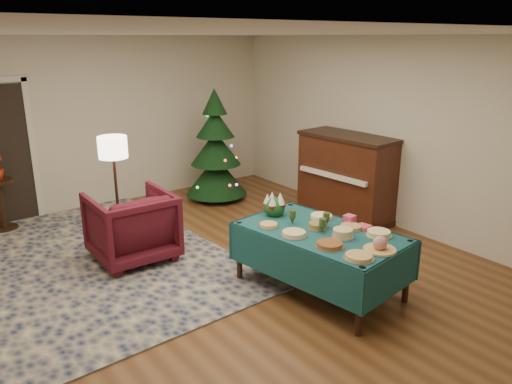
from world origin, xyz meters
TOP-DOWN VIEW (x-y plane):
  - room_shell at (0.00, 0.00)m, footprint 7.00×7.00m
  - rug at (-1.16, 1.36)m, footprint 3.41×4.36m
  - buffet_table at (0.74, -0.83)m, footprint 1.31×1.92m
  - platter_0 at (0.54, -1.54)m, footprint 0.29×0.29m
  - platter_1 at (0.84, -1.53)m, footprint 0.33×0.33m
  - platter_2 at (1.13, -1.28)m, footprint 0.28×0.28m
  - platter_3 at (0.52, -1.18)m, footprint 0.29×0.29m
  - platter_4 at (0.80, -1.09)m, footprint 0.24×0.24m
  - platter_5 at (1.05, -0.96)m, footprint 0.26×0.26m
  - platter_6 at (0.43, -0.75)m, footprint 0.28×0.28m
  - platter_7 at (0.76, -0.75)m, footprint 0.22×0.22m
  - platter_8 at (1.03, -0.53)m, footprint 0.28×0.28m
  - platter_9 at (0.37, -0.39)m, footprint 0.23×0.23m
  - goblet_0 at (0.63, -0.48)m, footprint 0.07×0.07m
  - goblet_1 at (0.87, -0.76)m, footprint 0.07×0.07m
  - goblet_2 at (0.72, -0.87)m, footprint 0.07×0.07m
  - napkin_stack at (1.16, -1.04)m, footprint 0.16×0.16m
  - gift_box at (1.16, -0.84)m, footprint 0.13×0.13m
  - centerpiece at (0.66, -0.14)m, footprint 0.25×0.25m
  - armchair at (-0.58, 1.14)m, footprint 0.94×0.88m
  - floor_lamp at (-0.57, 1.57)m, footprint 0.36×0.36m
  - side_table at (-1.68, 3.20)m, footprint 0.42×0.42m
  - christmas_tree at (1.58, 2.63)m, footprint 1.31×1.31m
  - piano at (2.67, 0.64)m, footprint 0.81×1.54m

SIDE VIEW (x-z plane):
  - rug at x=-1.16m, z-range 0.00..0.02m
  - side_table at x=-1.68m, z-range -0.01..0.73m
  - armchair at x=-0.58m, z-range 0.00..0.96m
  - buffet_table at x=0.74m, z-range 0.21..0.90m
  - piano at x=2.67m, z-range -0.01..1.28m
  - platter_8 at x=1.03m, z-range 0.69..0.73m
  - platter_9 at x=0.37m, z-range 0.69..0.73m
  - platter_5 at x=1.05m, z-range 0.69..0.73m
  - napkin_stack at x=1.16m, z-range 0.69..0.73m
  - platter_0 at x=0.54m, z-range 0.69..0.74m
  - platter_3 at x=0.52m, z-range 0.69..0.74m
  - platter_6 at x=0.43m, z-range 0.69..0.74m
  - platter_2 at x=1.13m, z-range 0.69..0.75m
  - platter_7 at x=0.76m, z-range 0.69..0.76m
  - platter_4 at x=0.80m, z-range 0.69..0.79m
  - gift_box at x=1.16m, z-range 0.69..0.79m
  - platter_1 at x=0.84m, z-range 0.68..0.83m
  - goblet_0 at x=0.63m, z-range 0.70..0.86m
  - goblet_1 at x=0.87m, z-range 0.70..0.86m
  - goblet_2 at x=0.72m, z-range 0.70..0.86m
  - centerpiece at x=0.66m, z-range 0.67..0.96m
  - christmas_tree at x=1.58m, z-range -0.10..1.78m
  - floor_lamp at x=-0.57m, z-range 0.52..2.01m
  - room_shell at x=0.00m, z-range -2.15..4.85m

